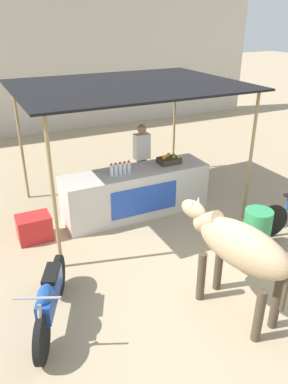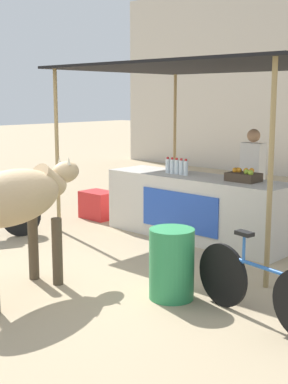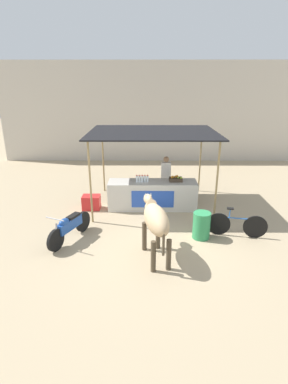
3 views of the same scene
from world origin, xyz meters
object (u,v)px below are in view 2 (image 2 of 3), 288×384
cooler_box (98,205)px  water_barrel (172,264)px  stall_counter (196,207)px  bicycle_leaning (259,287)px  cow (17,201)px  fruit_crate (243,176)px  vendor_behind_counter (252,181)px

cooler_box → water_barrel: size_ratio=0.79×
cooler_box → water_barrel: (3.42, -2.03, 0.14)m
stall_counter → bicycle_leaning: 3.08m
cooler_box → cow: cow is taller
fruit_crate → cooler_box: fruit_crate is taller
fruit_crate → bicycle_leaning: 2.67m
stall_counter → bicycle_leaning: (2.33, -2.02, -0.13)m
cooler_box → fruit_crate: bearing=3.0°
vendor_behind_counter → cow: (-0.49, -3.90, 0.18)m
fruit_crate → vendor_behind_counter: vendor_behind_counter is taller
water_barrel → bicycle_leaning: bicycle_leaning is taller
cooler_box → cow: size_ratio=0.32×
cow → fruit_crate: bearing=76.3°
stall_counter → fruit_crate: bearing=4.0°
vendor_behind_counter → cooler_box: size_ratio=2.75×
vendor_behind_counter → bicycle_leaning: bearing=-56.6°
cow → bicycle_leaning: (2.32, 1.13, -0.68)m
vendor_behind_counter → cooler_box: vendor_behind_counter is taller
stall_counter → water_barrel: 2.50m
fruit_crate → water_barrel: 2.34m
stall_counter → water_barrel: bearing=-58.1°
stall_counter → cooler_box: stall_counter is taller
stall_counter → cow: size_ratio=1.62×
cooler_box → bicycle_leaning: bicycle_leaning is taller
water_barrel → bicycle_leaning: 1.01m
cooler_box → vendor_behind_counter: bearing=18.1°
fruit_crate → water_barrel: (0.53, -2.18, -0.65)m
water_barrel → bicycle_leaning: size_ratio=0.47×
vendor_behind_counter → cooler_box: bearing=-161.9°
cooler_box → bicycle_leaning: 4.83m
water_barrel → cow: bearing=-142.1°
vendor_behind_counter → cow: size_ratio=0.89×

